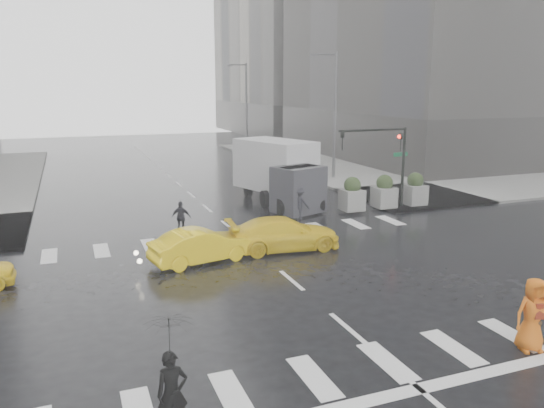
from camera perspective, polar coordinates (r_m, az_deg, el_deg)
name	(u,v)px	position (r m, az deg, el deg)	size (l,w,h in m)	color
ground	(292,280)	(18.75, 2.13, -8.21)	(120.00, 120.00, 0.00)	black
sidewalk_ne	(433,172)	(43.26, 16.96, 3.28)	(35.00, 35.00, 0.15)	slate
building_ne_far	(325,18)	(81.13, 5.72, 19.33)	(26.05, 26.05, 36.00)	#ABA495
road_markings	(292,280)	(18.75, 2.13, -8.19)	(18.00, 48.00, 0.01)	silver
traffic_signal_pole	(388,152)	(29.11, 12.39, 5.51)	(4.45, 0.42, 4.50)	black
street_lamp_near	(333,110)	(38.51, 6.61, 9.96)	(2.15, 0.22, 9.00)	#59595B
street_lamp_far	(245,103)	(56.98, -2.89, 10.85)	(2.15, 0.22, 9.00)	#59595B
planter_west	(352,195)	(28.58, 8.60, 1.00)	(1.10, 1.10, 1.80)	slate
planter_mid	(384,192)	(29.61, 11.97, 1.26)	(1.10, 1.10, 1.80)	slate
planter_east	(415,190)	(30.73, 15.11, 1.51)	(1.10, 1.10, 1.80)	slate
pedestrian_black	(171,357)	(10.69, -10.86, -15.83)	(0.97, 0.98, 2.43)	black
pedestrian_brown	(537,317)	(15.57, 26.61, -10.78)	(0.81, 0.63, 1.66)	#452D18
pedestrian_orange	(533,315)	(15.27, 26.27, -10.62)	(1.08, 0.84, 1.94)	#D15E0E
pedestrian_far_a	(181,217)	(24.67, -9.74, -1.44)	(0.88, 0.54, 1.51)	black
pedestrian_far_b	(299,203)	(26.94, 2.95, 0.09)	(1.08, 0.59, 1.67)	black
taxi_mid	(202,246)	(20.58, -7.55, -4.46)	(1.39, 4.00, 1.32)	yellow
taxi_rear	(284,234)	(21.94, 1.27, -3.21)	(1.91, 4.15, 1.36)	yellow
box_truck	(281,171)	(30.11, 0.96, 3.54)	(2.54, 6.78, 3.60)	#BDBDC0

